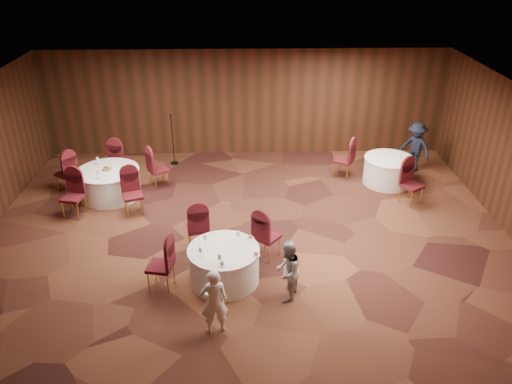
{
  "coord_description": "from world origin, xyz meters",
  "views": [
    {
      "loc": [
        -0.07,
        -9.49,
        6.2
      ],
      "look_at": [
        0.2,
        0.2,
        1.1
      ],
      "focal_mm": 35.0,
      "sensor_mm": 36.0,
      "label": 1
    }
  ],
  "objects_px": {
    "table_left": "(109,183)",
    "man_c": "(415,147)",
    "table_right": "(388,170)",
    "woman_a": "(214,302)",
    "woman_b": "(287,271)",
    "mic_stand": "(173,150)",
    "table_main": "(224,265)"
  },
  "relations": [
    {
      "from": "mic_stand",
      "to": "woman_b",
      "type": "distance_m",
      "value": 6.88
    },
    {
      "from": "table_main",
      "to": "woman_b",
      "type": "bearing_deg",
      "value": -25.49
    },
    {
      "from": "woman_a",
      "to": "woman_b",
      "type": "xyz_separation_m",
      "value": [
        1.31,
        0.85,
        -0.02
      ]
    },
    {
      "from": "table_right",
      "to": "woman_b",
      "type": "distance_m",
      "value": 5.76
    },
    {
      "from": "table_main",
      "to": "man_c",
      "type": "height_order",
      "value": "man_c"
    },
    {
      "from": "table_left",
      "to": "man_c",
      "type": "bearing_deg",
      "value": 9.14
    },
    {
      "from": "woman_a",
      "to": "man_c",
      "type": "height_order",
      "value": "man_c"
    },
    {
      "from": "woman_a",
      "to": "man_c",
      "type": "distance_m",
      "value": 8.42
    },
    {
      "from": "table_left",
      "to": "woman_b",
      "type": "bearing_deg",
      "value": -44.72
    },
    {
      "from": "table_left",
      "to": "woman_a",
      "type": "relative_size",
      "value": 1.24
    },
    {
      "from": "table_main",
      "to": "table_right",
      "type": "distance_m",
      "value": 6.08
    },
    {
      "from": "table_left",
      "to": "table_right",
      "type": "distance_m",
      "value": 7.48
    },
    {
      "from": "woman_b",
      "to": "man_c",
      "type": "xyz_separation_m",
      "value": [
        4.12,
        5.59,
        0.11
      ]
    },
    {
      "from": "table_main",
      "to": "woman_b",
      "type": "xyz_separation_m",
      "value": [
        1.19,
        -0.57,
        0.24
      ]
    },
    {
      "from": "table_left",
      "to": "table_right",
      "type": "relative_size",
      "value": 1.19
    },
    {
      "from": "mic_stand",
      "to": "man_c",
      "type": "xyz_separation_m",
      "value": [
        6.97,
        -0.66,
        0.29
      ]
    },
    {
      "from": "table_main",
      "to": "mic_stand",
      "type": "relative_size",
      "value": 0.92
    },
    {
      "from": "table_left",
      "to": "man_c",
      "type": "relative_size",
      "value": 1.1
    },
    {
      "from": "man_c",
      "to": "woman_a",
      "type": "bearing_deg",
      "value": -81.93
    },
    {
      "from": "woman_b",
      "to": "man_c",
      "type": "relative_size",
      "value": 0.85
    },
    {
      "from": "woman_a",
      "to": "woman_b",
      "type": "bearing_deg",
      "value": -159.13
    },
    {
      "from": "table_right",
      "to": "woman_a",
      "type": "xyz_separation_m",
      "value": [
        -4.49,
        -5.64,
        0.27
      ]
    },
    {
      "from": "mic_stand",
      "to": "man_c",
      "type": "height_order",
      "value": "mic_stand"
    },
    {
      "from": "table_right",
      "to": "mic_stand",
      "type": "bearing_deg",
      "value": 166.39
    },
    {
      "from": "table_right",
      "to": "man_c",
      "type": "bearing_deg",
      "value": 39.97
    },
    {
      "from": "woman_a",
      "to": "woman_b",
      "type": "height_order",
      "value": "woman_a"
    },
    {
      "from": "table_right",
      "to": "man_c",
      "type": "height_order",
      "value": "man_c"
    },
    {
      "from": "table_main",
      "to": "woman_a",
      "type": "relative_size",
      "value": 1.09
    },
    {
      "from": "table_main",
      "to": "man_c",
      "type": "xyz_separation_m",
      "value": [
        5.32,
        5.02,
        0.35
      ]
    },
    {
      "from": "mic_stand",
      "to": "table_right",
      "type": "bearing_deg",
      "value": -13.61
    },
    {
      "from": "woman_b",
      "to": "table_right",
      "type": "bearing_deg",
      "value": 165.48
    },
    {
      "from": "woman_a",
      "to": "mic_stand",
      "type": "bearing_deg",
      "value": -89.73
    }
  ]
}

